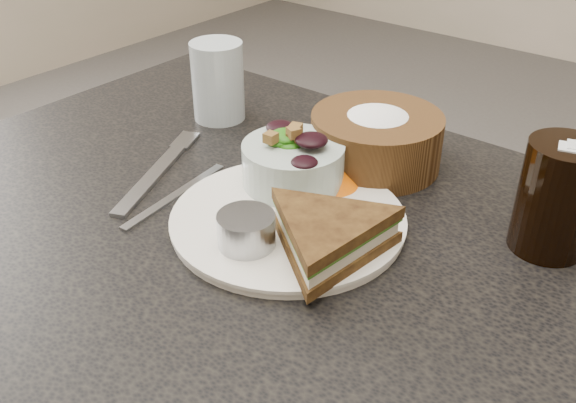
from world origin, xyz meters
The scene contains 10 objects.
dinner_plate centered at (0.00, 0.02, 0.76)m, with size 0.26×0.26×0.01m, color silver.
sandwich centered at (0.08, -0.01, 0.78)m, with size 0.16×0.16×0.04m, color #573B17, non-canonical shape.
salad_bowl centered at (-0.04, 0.08, 0.80)m, with size 0.12×0.12×0.07m, color #A7BAB2, non-canonical shape.
dressing_ramekin centered at (0.00, -0.05, 0.78)m, with size 0.06×0.06×0.04m, color #9A9DA3.
orange_wedge centered at (0.00, 0.11, 0.78)m, with size 0.07×0.07×0.03m, color #FF6908.
fork centered at (-0.20, 0.00, 0.75)m, with size 0.02×0.20×0.01m, color #ACB1B9.
knife centered at (-0.14, -0.02, 0.75)m, with size 0.01×0.17×0.00m, color #A9ADB4.
bread_basket centered at (0.00, 0.20, 0.80)m, with size 0.17×0.17×0.09m, color brown, non-canonical shape.
cola_glass centered at (0.24, 0.16, 0.82)m, with size 0.08×0.08×0.13m, color black, non-canonical shape.
water_glass centered at (-0.25, 0.18, 0.81)m, with size 0.08×0.08×0.11m, color silver.
Camera 1 is at (0.37, -0.44, 1.15)m, focal length 40.00 mm.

